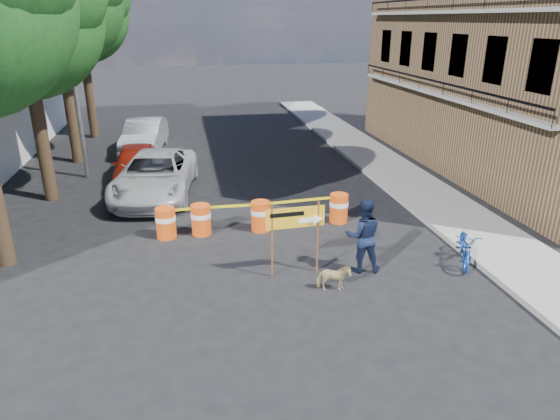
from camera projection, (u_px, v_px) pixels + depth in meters
name	position (u px, v px, depth m)	size (l,w,h in m)	color
ground	(280.00, 276.00, 12.27)	(120.00, 120.00, 0.00)	black
sidewalk_east	(411.00, 184.00, 18.84)	(2.40, 40.00, 0.15)	gray
apartment_building	(541.00, 16.00, 19.57)	(8.00, 16.00, 12.00)	olive
tree_mid_a	(22.00, 16.00, 15.34)	(5.25, 5.00, 8.68)	#332316
tree_far	(80.00, 12.00, 24.43)	(5.04, 4.80, 8.84)	#332316
streetlamp	(73.00, 63.00, 18.35)	(1.25, 0.18, 8.00)	gray
barrel_far_left	(166.00, 222.00, 14.25)	(0.58, 0.58, 0.90)	#E2480D
barrel_mid_left	(201.00, 219.00, 14.49)	(0.58, 0.58, 0.90)	#E2480D
barrel_mid_right	(261.00, 215.00, 14.76)	(0.58, 0.58, 0.90)	#E2480D
barrel_far_right	(339.00, 208.00, 15.38)	(0.58, 0.58, 0.90)	#E2480D
detour_sign	(303.00, 222.00, 11.91)	(1.45, 0.28, 1.87)	#592D19
pedestrian	(363.00, 236.00, 12.22)	(0.92, 0.72, 1.89)	black
bicycle	(467.00, 231.00, 12.63)	(0.62, 0.94, 1.78)	#1341A1
dog	(334.00, 278.00, 11.50)	(0.35, 0.77, 0.65)	tan
suv_white	(155.00, 175.00, 17.59)	(2.51, 5.44, 1.51)	silver
sedan_red	(137.00, 164.00, 19.11)	(1.68, 4.17, 1.42)	maroon
sedan_silver	(145.00, 135.00, 23.54)	(1.61, 4.61, 1.52)	#B3B5BB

